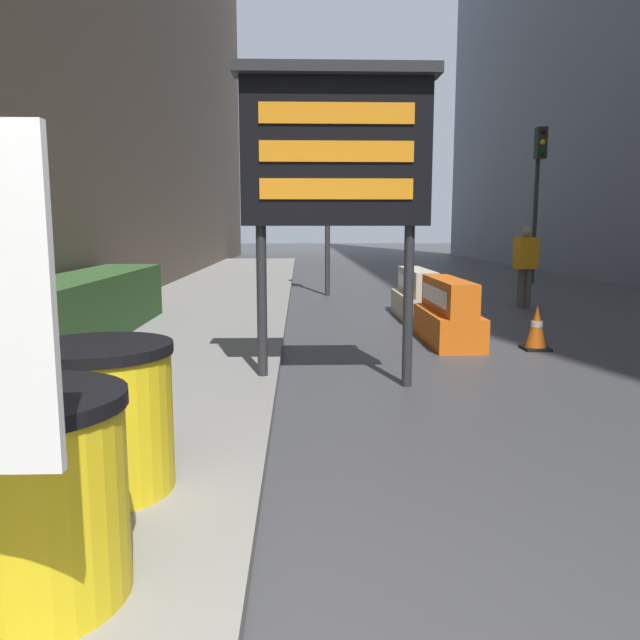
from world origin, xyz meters
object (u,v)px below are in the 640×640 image
at_px(jersey_barrier_cream, 416,297).
at_px(pedestrian_worker, 526,260).
at_px(traffic_light_far_side, 539,172).
at_px(barrel_drum_middle, 101,417).
at_px(barrel_drum_foreground, 25,497).
at_px(message_board, 336,153).
at_px(traffic_cone_mid, 537,328).
at_px(traffic_light_near_curb, 328,152).
at_px(jersey_barrier_orange_far, 448,315).
at_px(traffic_cone_near, 441,303).

bearing_deg(jersey_barrier_cream, pedestrian_worker, 29.39).
relative_size(traffic_light_far_side, pedestrian_worker, 2.69).
height_order(barrel_drum_middle, jersey_barrier_cream, barrel_drum_middle).
bearing_deg(barrel_drum_foreground, pedestrian_worker, 60.61).
xyz_separation_m(barrel_drum_foreground, message_board, (1.43, 3.74, 1.75)).
height_order(traffic_cone_mid, pedestrian_worker, pedestrian_worker).
distance_m(barrel_drum_middle, traffic_cone_mid, 6.16).
distance_m(barrel_drum_middle, traffic_light_near_curb, 11.50).
bearing_deg(barrel_drum_middle, message_board, 61.51).
relative_size(barrel_drum_middle, jersey_barrier_orange_far, 0.46).
bearing_deg(barrel_drum_foreground, traffic_light_near_curb, 81.87).
distance_m(traffic_cone_near, traffic_cone_mid, 2.44).
distance_m(traffic_light_near_curb, traffic_light_far_side, 6.81).
height_order(barrel_drum_middle, traffic_light_near_curb, traffic_light_near_curb).
distance_m(barrel_drum_foreground, jersey_barrier_cream, 9.02).
bearing_deg(jersey_barrier_cream, barrel_drum_middle, -113.06).
height_order(barrel_drum_foreground, traffic_cone_near, barrel_drum_foreground).
bearing_deg(jersey_barrier_orange_far, traffic_light_near_curb, 103.25).
distance_m(message_board, pedestrian_worker, 7.45).
bearing_deg(barrel_drum_middle, traffic_light_far_side, 61.26).
distance_m(message_board, traffic_light_near_curb, 8.40).
bearing_deg(jersey_barrier_cream, traffic_cone_mid, -70.47).
height_order(barrel_drum_foreground, traffic_cone_mid, barrel_drum_foreground).
relative_size(message_board, traffic_cone_mid, 5.22).
bearing_deg(message_board, barrel_drum_foreground, -110.95).
xyz_separation_m(jersey_barrier_orange_far, traffic_light_near_curb, (-1.40, 5.95, 2.88)).
bearing_deg(traffic_cone_mid, message_board, -146.39).
height_order(message_board, traffic_cone_near, message_board).
distance_m(traffic_cone_mid, pedestrian_worker, 4.53).
relative_size(barrel_drum_foreground, jersey_barrier_orange_far, 0.46).
xyz_separation_m(jersey_barrier_orange_far, traffic_cone_mid, (1.03, -0.57, -0.10)).
relative_size(barrel_drum_middle, traffic_light_near_curb, 0.18).
xyz_separation_m(barrel_drum_middle, jersey_barrier_cream, (3.16, 7.42, -0.16)).
bearing_deg(traffic_cone_near, jersey_barrier_orange_far, -99.67).
distance_m(jersey_barrier_cream, traffic_light_far_side, 8.65).
height_order(message_board, jersey_barrier_cream, message_board).
xyz_separation_m(barrel_drum_middle, traffic_light_far_side, (7.79, 14.20, 2.57)).
bearing_deg(jersey_barrier_cream, traffic_light_near_curb, 111.21).
bearing_deg(traffic_light_far_side, message_board, -118.80).
xyz_separation_m(traffic_cone_mid, traffic_light_far_side, (3.60, 9.69, 2.82)).
distance_m(traffic_cone_mid, traffic_light_near_curb, 7.57).
distance_m(jersey_barrier_orange_far, traffic_cone_mid, 1.18).
bearing_deg(message_board, traffic_cone_mid, 33.61).
xyz_separation_m(traffic_cone_mid, pedestrian_worker, (1.37, 4.26, 0.66)).
relative_size(barrel_drum_foreground, traffic_cone_near, 1.24).
relative_size(traffic_cone_near, traffic_light_near_curb, 0.15).
xyz_separation_m(traffic_cone_mid, traffic_light_near_curb, (-2.43, 6.52, 2.98)).
bearing_deg(traffic_light_far_side, barrel_drum_middle, -118.74).
height_order(barrel_drum_foreground, pedestrian_worker, pedestrian_worker).
xyz_separation_m(traffic_cone_near, traffic_light_far_side, (4.33, 7.36, 2.78)).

